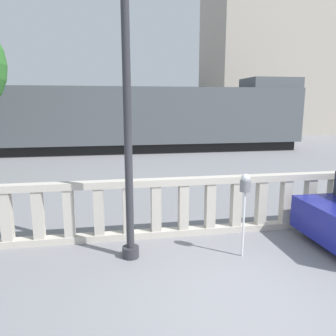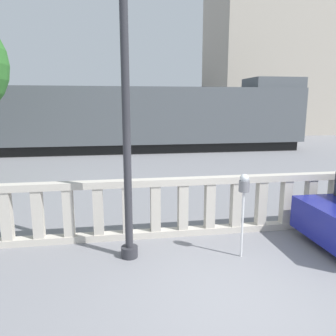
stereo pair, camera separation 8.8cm
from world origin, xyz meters
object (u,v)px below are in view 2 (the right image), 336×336
lamppost (126,98)px  train_far (66,111)px  train_near (72,119)px  parking_meter (244,190)px

lamppost → train_far: lamppost is taller
lamppost → train_near: (-2.54, 13.39, -0.96)m
parking_meter → lamppost: bearing=171.3°
train_near → parking_meter: bearing=-71.5°
parking_meter → train_near: 14.46m
train_near → train_far: bearing=99.1°
lamppost → train_far: 30.04m
lamppost → train_near: size_ratio=0.20×
parking_meter → train_far: size_ratio=0.05×
lamppost → parking_meter: lamppost is taller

